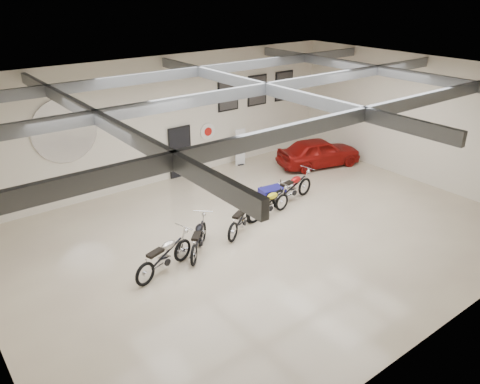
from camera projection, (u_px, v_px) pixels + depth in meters
floor at (262, 235)px, 15.19m from camera, size 16.00×12.00×0.01m
ceiling at (266, 80)px, 13.13m from camera, size 16.00×12.00×0.01m
back_wall at (166, 120)px, 18.50m from camera, size 16.00×0.02×5.00m
right_wall at (418, 120)px, 18.59m from camera, size 0.02×12.00×5.00m
ceiling_beams at (266, 89)px, 13.23m from camera, size 15.80×11.80×0.32m
door at (180, 153)px, 19.34m from camera, size 0.92×0.08×2.10m
logo_plaque at (65, 131)px, 16.13m from camera, size 2.30×0.06×1.16m
poster_left at (228, 95)px, 19.89m from camera, size 1.05×0.08×1.35m
poster_mid at (257, 90)px, 20.77m from camera, size 1.05×0.08×1.35m
poster_right at (284, 86)px, 21.66m from camera, size 1.05×0.08×1.35m
oil_sign at (208, 131)px, 19.85m from camera, size 0.72×0.10×0.72m
banner_stand at (240, 146)px, 20.64m from camera, size 0.50×0.27×1.73m
motorcycle_silver at (164, 255)px, 13.02m from camera, size 2.23×1.26×1.11m
motorcycle_black at (198, 237)px, 14.01m from camera, size 1.82×1.84×1.03m
motorcycle_gold at (242, 217)px, 15.19m from camera, size 2.07×1.51×1.05m
motorcycle_yellow at (269, 203)px, 16.19m from camera, size 2.01×0.79×1.02m
motorcycle_red at (292, 187)px, 17.29m from camera, size 2.24×0.97×1.13m
go_kart at (279, 187)px, 18.02m from camera, size 1.71×0.96×0.59m
vintage_car at (319, 152)px, 20.64m from camera, size 2.41×4.00×1.28m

